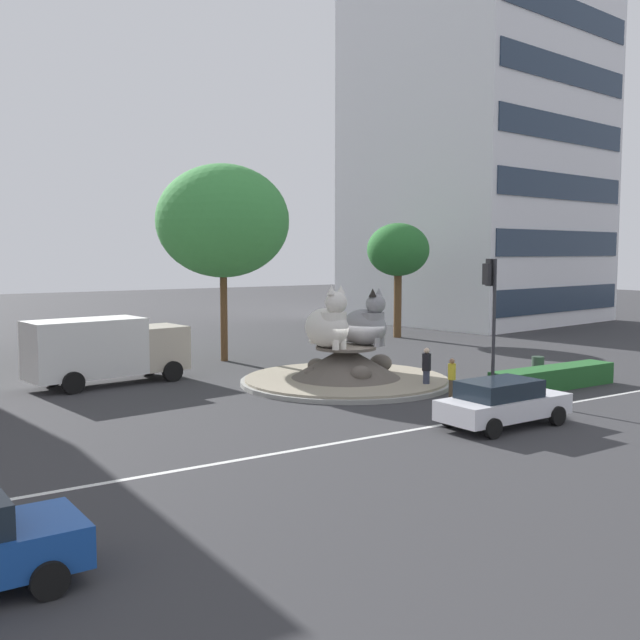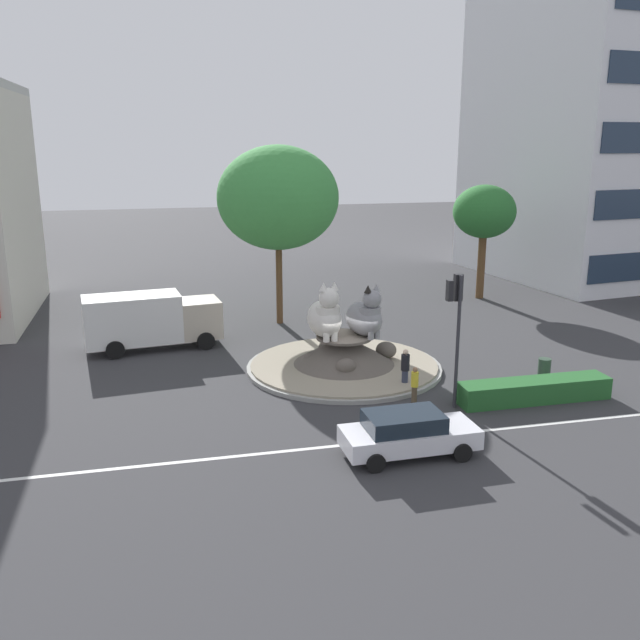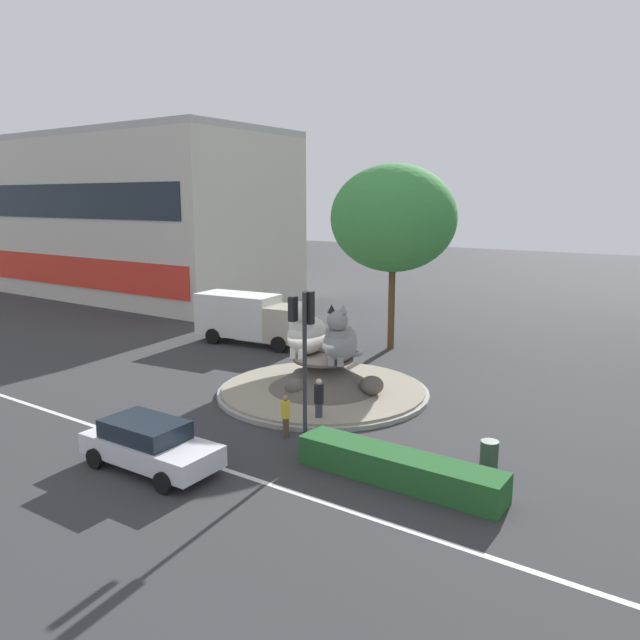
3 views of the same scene
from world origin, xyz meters
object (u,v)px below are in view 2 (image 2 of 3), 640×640
object	(u,v)px
cat_statue_grey	(366,316)
hatchback_near_shophouse	(408,433)
office_tower	(618,80)
broadleaf_tree_behind_island	(278,198)
cat_statue_white	(325,317)
delivery_box_truck	(150,319)
traffic_light_mast	(456,312)
litter_bin	(544,368)
pedestrian_yellow_shirt	(415,384)
second_tree_near_tower	(484,213)
pedestrian_black_shirt	(405,368)

from	to	relation	value
cat_statue_grey	hatchback_near_shophouse	bearing A→B (deg)	-27.32
office_tower	broadleaf_tree_behind_island	size ratio (longest dim) A/B	2.90
cat_statue_white	delivery_box_truck	world-z (taller)	cat_statue_white
traffic_light_mast	litter_bin	world-z (taller)	traffic_light_mast
traffic_light_mast	pedestrian_yellow_shirt	size ratio (longest dim) A/B	3.49
litter_bin	pedestrian_yellow_shirt	bearing A→B (deg)	-167.30
office_tower	second_tree_near_tower	world-z (taller)	office_tower
pedestrian_yellow_shirt	delivery_box_truck	size ratio (longest dim) A/B	0.22
broadleaf_tree_behind_island	pedestrian_yellow_shirt	distance (m)	15.39
office_tower	traffic_light_mast	bearing A→B (deg)	-141.81
traffic_light_mast	broadleaf_tree_behind_island	world-z (taller)	broadleaf_tree_behind_island
broadleaf_tree_behind_island	pedestrian_yellow_shirt	size ratio (longest dim) A/B	6.57
pedestrian_black_shirt	second_tree_near_tower	bearing A→B (deg)	99.63
traffic_light_mast	pedestrian_black_shirt	world-z (taller)	traffic_light_mast
cat_statue_white	office_tower	size ratio (longest dim) A/B	0.10
delivery_box_truck	cat_statue_grey	bearing A→B (deg)	-36.87
cat_statue_grey	office_tower	distance (m)	33.58
cat_statue_grey	pedestrian_yellow_shirt	distance (m)	4.95
cat_statue_grey	office_tower	xyz separation A→B (m)	(25.23, 18.56, 12.11)
cat_statue_white	broadleaf_tree_behind_island	bearing A→B (deg)	178.70
pedestrian_yellow_shirt	second_tree_near_tower	bearing A→B (deg)	53.25
traffic_light_mast	delivery_box_truck	world-z (taller)	traffic_light_mast
delivery_box_truck	litter_bin	bearing A→B (deg)	-33.65
second_tree_near_tower	office_tower	bearing A→B (deg)	24.87
traffic_light_mast	delivery_box_truck	distance (m)	16.13
pedestrian_black_shirt	pedestrian_yellow_shirt	bearing A→B (deg)	-52.22
cat_statue_white	traffic_light_mast	size ratio (longest dim) A/B	0.52
cat_statue_white	pedestrian_yellow_shirt	distance (m)	5.68
hatchback_near_shophouse	cat_statue_white	bearing A→B (deg)	92.63
cat_statue_grey	delivery_box_truck	distance (m)	11.20
cat_statue_grey	second_tree_near_tower	bearing A→B (deg)	116.73
delivery_box_truck	office_tower	bearing A→B (deg)	13.56
traffic_light_mast	hatchback_near_shophouse	world-z (taller)	traffic_light_mast
hatchback_near_shophouse	litter_bin	bearing A→B (deg)	33.10
pedestrian_yellow_shirt	traffic_light_mast	bearing A→B (deg)	-31.29
cat_statue_white	second_tree_near_tower	distance (m)	18.59
cat_statue_grey	litter_bin	size ratio (longest dim) A/B	3.00
traffic_light_mast	office_tower	size ratio (longest dim) A/B	0.18
pedestrian_black_shirt	office_tower	bearing A→B (deg)	86.70
cat_statue_white	cat_statue_grey	world-z (taller)	cat_statue_white
traffic_light_mast	cat_statue_white	bearing A→B (deg)	34.54
broadleaf_tree_behind_island	hatchback_near_shophouse	world-z (taller)	broadleaf_tree_behind_island
office_tower	cat_statue_grey	bearing A→B (deg)	-151.25
cat_statue_grey	pedestrian_yellow_shirt	xyz separation A→B (m)	(0.69, -4.59, -1.70)
cat_statue_white	office_tower	distance (m)	34.88
pedestrian_black_shirt	hatchback_near_shophouse	bearing A→B (deg)	-64.09
cat_statue_white	second_tree_near_tower	size ratio (longest dim) A/B	0.37
office_tower	delivery_box_truck	bearing A→B (deg)	-167.19
broadleaf_tree_behind_island	litter_bin	distance (m)	17.03
cat_statue_grey	second_tree_near_tower	size ratio (longest dim) A/B	0.36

